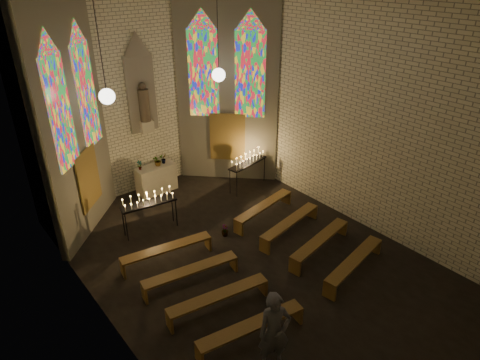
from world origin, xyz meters
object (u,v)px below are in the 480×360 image
votive_stand_left (148,201)px  visitor (274,332)px  aisle_flower_pot (225,230)px  votive_stand_right (248,161)px  altar (156,179)px

votive_stand_left → visitor: bearing=-85.4°
aisle_flower_pot → votive_stand_right: size_ratio=0.22×
altar → visitor: visitor is taller
votive_stand_left → visitor: size_ratio=0.93×
votive_stand_left → visitor: 6.02m
votive_stand_left → votive_stand_right: 4.16m
aisle_flower_pot → votive_stand_left: (-1.61, 1.67, 0.88)m
votive_stand_right → aisle_flower_pot: bearing=-153.1°
votive_stand_left → votive_stand_right: bearing=12.8°
votive_stand_left → votive_stand_right: votive_stand_right is taller
aisle_flower_pot → visitor: visitor is taller
altar → aisle_flower_pot: 3.82m
altar → aisle_flower_pot: size_ratio=3.71×
altar → visitor: bearing=-102.8°
aisle_flower_pot → votive_stand_right: (2.55, 1.95, 0.89)m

